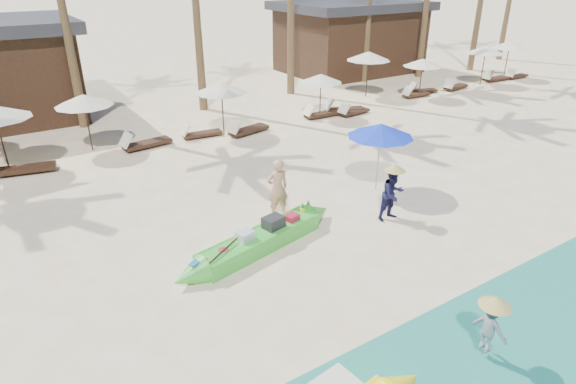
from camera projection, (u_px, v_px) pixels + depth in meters
ground at (355, 253)px, 11.78m from camera, size 240.00×240.00×0.00m
green_canoe at (260, 240)px, 11.90m from camera, size 5.54×1.54×0.71m
tourist at (277, 188)px, 13.19m from camera, size 0.67×0.48×1.69m
vendor_green at (393, 194)px, 13.07m from camera, size 0.75×0.59×1.51m
vendor_yellow at (490, 327)px, 8.39m from camera, size 0.42×0.69×1.03m
blue_umbrella at (381, 130)px, 14.32m from camera, size 1.99×1.99×2.14m
lounger_4_right at (20, 168)px, 16.15m from camera, size 2.09×1.03×0.68m
resort_parasol_5 at (83, 100)px, 17.48m from camera, size 2.09×2.09×2.15m
lounger_5_left at (144, 143)px, 18.41m from camera, size 2.00×0.82×0.66m
resort_parasol_6 at (221, 88)px, 19.22m from camera, size 2.09×2.09×2.15m
lounger_6_left at (199, 133)px, 19.57m from camera, size 1.71×0.67×0.57m
lounger_6_right at (246, 129)px, 19.94m from camera, size 1.98×0.99×0.65m
resort_parasol_7 at (321, 78)px, 21.48m from camera, size 1.93×1.93×1.99m
lounger_7_left at (319, 113)px, 22.09m from camera, size 1.77×0.62×0.59m
lounger_7_right at (342, 109)px, 22.76m from camera, size 2.04×1.23×0.66m
resort_parasol_8 at (369, 56)px, 24.83m from camera, size 2.28×2.28×2.34m
lounger_8_left at (352, 111)px, 22.48m from camera, size 1.74×0.71×0.57m
resort_parasol_9 at (423, 63)px, 24.62m from camera, size 1.99×1.99×2.05m
lounger_9_left at (415, 94)px, 25.48m from camera, size 1.67×0.59×0.56m
lounger_9_right at (421, 90)px, 26.29m from camera, size 1.70×0.93×0.55m
resort_parasol_10 at (486, 50)px, 27.43m from camera, size 2.14×2.14×2.21m
lounger_10_left at (455, 86)px, 26.99m from camera, size 1.86×0.81×0.61m
lounger_10_right at (495, 78)px, 28.95m from camera, size 1.92×0.68×0.64m
resort_parasol_11 at (510, 45)px, 28.96m from camera, size 2.17×2.17×2.23m
lounger_11_left at (516, 75)px, 29.65m from camera, size 1.69×0.53×0.57m
pavilion_east at (350, 36)px, 30.97m from camera, size 8.80×6.60×4.30m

